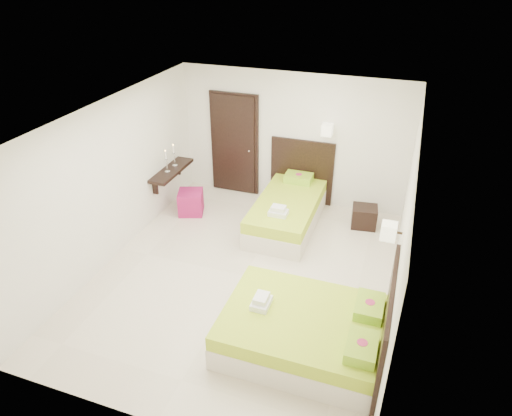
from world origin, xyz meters
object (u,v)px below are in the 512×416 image
(bed_double, at_px, (309,330))
(nightstand, at_px, (364,217))
(bed_single, at_px, (288,209))
(ottoman, at_px, (191,202))

(bed_double, xyz_separation_m, nightstand, (0.28, 3.27, -0.10))
(bed_single, xyz_separation_m, ottoman, (-1.90, -0.24, -0.09))
(bed_double, distance_m, nightstand, 3.29)
(bed_double, height_order, ottoman, bed_double)
(bed_single, xyz_separation_m, nightstand, (1.36, 0.37, -0.12))
(bed_single, bearing_deg, nightstand, 15.24)
(ottoman, bearing_deg, bed_single, 7.23)
(nightstand, relative_size, ottoman, 0.98)
(bed_double, bearing_deg, bed_single, 110.53)
(bed_double, bearing_deg, nightstand, 85.20)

